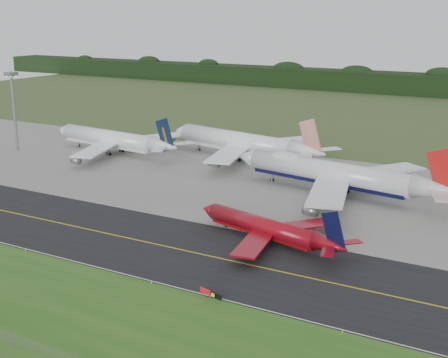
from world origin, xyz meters
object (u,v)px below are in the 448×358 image
(jet_ba_747, at_px, (336,174))
(jet_navy_gold, at_px, (114,140))
(jet_red_737, at_px, (269,229))
(taxiway_sign, at_px, (211,294))
(jet_star_tail, at_px, (244,143))
(floodlight_mast, at_px, (13,97))

(jet_ba_747, bearing_deg, jet_navy_gold, 173.17)
(jet_red_737, height_order, taxiway_sign, jet_red_737)
(jet_ba_747, xyz_separation_m, jet_star_tail, (-40.25, 24.01, -0.12))
(jet_star_tail, distance_m, floodlight_mast, 81.87)
(jet_red_737, xyz_separation_m, floodlight_mast, (-116.79, 37.94, 15.87))
(jet_red_737, bearing_deg, jet_star_tail, 122.06)
(taxiway_sign, bearing_deg, jet_star_tail, 115.02)
(jet_star_tail, height_order, taxiway_sign, jet_star_tail)
(jet_star_tail, bearing_deg, jet_navy_gold, -161.80)
(floodlight_mast, height_order, taxiway_sign, floodlight_mast)
(jet_ba_747, xyz_separation_m, jet_red_737, (0.35, -40.81, -2.73))
(floodlight_mast, distance_m, taxiway_sign, 139.25)
(jet_navy_gold, height_order, jet_star_tail, jet_star_tail)
(jet_ba_747, bearing_deg, floodlight_mast, -178.59)
(jet_navy_gold, bearing_deg, taxiway_sign, -42.82)
(jet_red_737, xyz_separation_m, taxiway_sign, (3.57, -29.83, -1.76))
(jet_navy_gold, bearing_deg, floodlight_mast, -159.01)
(floodlight_mast, relative_size, taxiway_sign, 5.62)
(floodlight_mast, bearing_deg, jet_star_tail, 19.43)
(jet_ba_747, relative_size, jet_navy_gold, 1.16)
(jet_ba_747, relative_size, taxiway_sign, 13.59)
(jet_ba_747, height_order, taxiway_sign, jet_ba_747)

